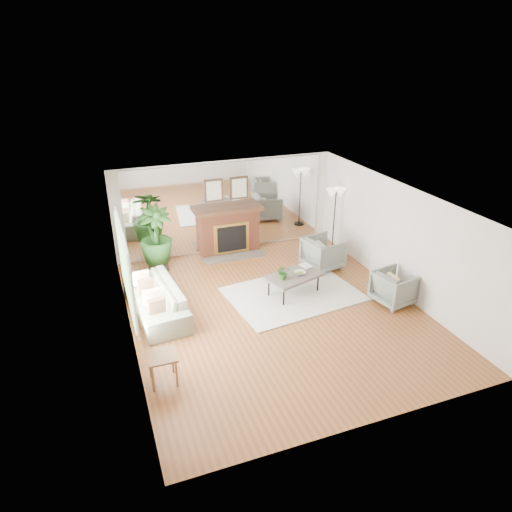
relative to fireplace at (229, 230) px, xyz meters
name	(u,v)px	position (x,y,z in m)	size (l,w,h in m)	color
ground	(275,310)	(0.00, -3.26, -0.66)	(7.00, 7.00, 0.00)	brown
wall_left	(126,282)	(-2.99, -3.26, 0.59)	(0.02, 7.00, 2.50)	silver
wall_right	(398,239)	(2.99, -3.26, 0.59)	(0.02, 7.00, 2.50)	silver
wall_back	(226,206)	(0.00, 0.23, 0.59)	(6.00, 0.02, 2.50)	silver
mirror_panel	(227,207)	(0.00, 0.21, 0.59)	(5.40, 0.04, 2.40)	silver
window_panel	(125,268)	(-2.96, -2.86, 0.69)	(0.04, 2.40, 1.50)	#B2E09E
fireplace	(229,230)	(0.00, 0.00, 0.00)	(1.85, 0.83, 2.05)	brown
area_rug	(293,294)	(0.65, -2.77, -0.64)	(2.87, 2.05, 0.03)	silver
coffee_table	(294,277)	(0.67, -2.75, -0.20)	(1.41, 1.06, 0.50)	#5D5349
sofa	(155,299)	(-2.42, -2.46, -0.32)	(2.32, 0.91, 0.68)	slate
armchair_back	(323,253)	(1.95, -1.74, -0.25)	(0.86, 0.89, 0.81)	gray
armchair_front	(395,287)	(2.60, -3.85, -0.29)	(0.79, 0.82, 0.74)	gray
side_table	(162,359)	(-2.65, -4.72, -0.20)	(0.49, 0.49, 0.55)	olive
potted_ficus	(156,238)	(-2.04, -0.47, 0.25)	(0.93, 0.93, 1.70)	black
floor_lamp	(336,198)	(2.70, -0.89, 0.87)	(0.58, 0.32, 1.79)	black
tabletop_plant	(283,272)	(0.36, -2.84, 0.01)	(0.30, 0.26, 0.33)	#27561F
fruit_bowl	(300,273)	(0.80, -2.76, -0.13)	(0.25, 0.25, 0.06)	olive
book	(302,267)	(1.00, -2.46, -0.15)	(0.22, 0.30, 0.02)	olive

